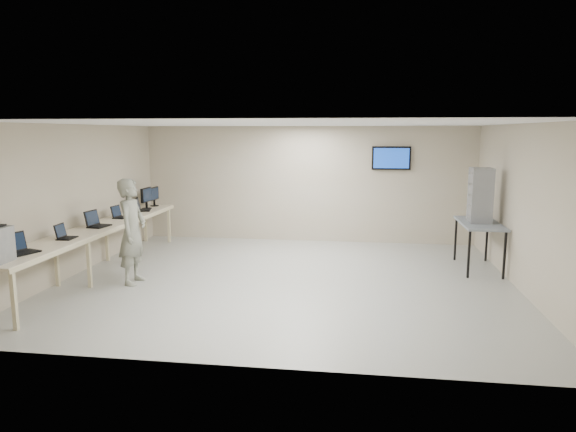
# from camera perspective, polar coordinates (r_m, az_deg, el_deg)

# --- Properties ---
(room) EXTENTS (8.01, 7.01, 2.81)m
(room) POSITION_cam_1_polar(r_m,az_deg,el_deg) (9.13, 0.08, 1.47)
(room) COLOR #B9B9B9
(room) RESTS_ON ground
(workbench) EXTENTS (0.76, 6.00, 0.90)m
(workbench) POSITION_cam_1_polar(r_m,az_deg,el_deg) (10.30, -20.34, -1.51)
(workbench) COLOR beige
(workbench) RESTS_ON ground
(laptop_0) EXTENTS (0.44, 0.47, 0.31)m
(laptop_0) POSITION_cam_1_polar(r_m,az_deg,el_deg) (8.49, -27.68, -3.17)
(laptop_0) COLOR black
(laptop_0) RESTS_ON workbench
(laptop_1) EXTENTS (0.27, 0.33, 0.25)m
(laptop_1) POSITION_cam_1_polar(r_m,az_deg,el_deg) (9.32, -23.61, -1.93)
(laptop_1) COLOR black
(laptop_1) RESTS_ON workbench
(laptop_2) EXTENTS (0.38, 0.43, 0.31)m
(laptop_2) POSITION_cam_1_polar(r_m,az_deg,el_deg) (10.26, -20.54, -0.69)
(laptop_2) COLOR black
(laptop_2) RESTS_ON workbench
(laptop_3) EXTENTS (0.31, 0.36, 0.26)m
(laptop_3) POSITION_cam_1_polar(r_m,az_deg,el_deg) (11.17, -18.24, 0.14)
(laptop_3) COLOR black
(laptop_3) RESTS_ON workbench
(laptop_4) EXTENTS (0.41, 0.44, 0.29)m
(laptop_4) POSITION_cam_1_polar(r_m,az_deg,el_deg) (12.05, -15.97, 0.94)
(laptop_4) COLOR black
(laptop_4) RESTS_ON workbench
(monitor_near) EXTENTS (0.22, 0.49, 0.49)m
(monitor_near) POSITION_cam_1_polar(r_m,az_deg,el_deg) (12.29, -15.47, 2.14)
(monitor_near) COLOR black
(monitor_near) RESTS_ON workbench
(monitor_far) EXTENTS (0.20, 0.46, 0.45)m
(monitor_far) POSITION_cam_1_polar(r_m,az_deg,el_deg) (12.70, -14.66, 2.30)
(monitor_far) COLOR black
(monitor_far) RESTS_ON workbench
(soldier) EXTENTS (0.45, 0.69, 1.86)m
(soldier) POSITION_cam_1_polar(r_m,az_deg,el_deg) (9.41, -16.91, -1.66)
(soldier) COLOR gray
(soldier) RESTS_ON ground
(side_table) EXTENTS (0.72, 1.55, 0.93)m
(side_table) POSITION_cam_1_polar(r_m,az_deg,el_deg) (10.61, 20.52, -1.04)
(side_table) COLOR slate
(side_table) RESTS_ON ground
(storage_bins) EXTENTS (0.40, 0.44, 1.05)m
(storage_bins) POSITION_cam_1_polar(r_m,az_deg,el_deg) (10.52, 20.60, 2.17)
(storage_bins) COLOR gray
(storage_bins) RESTS_ON side_table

